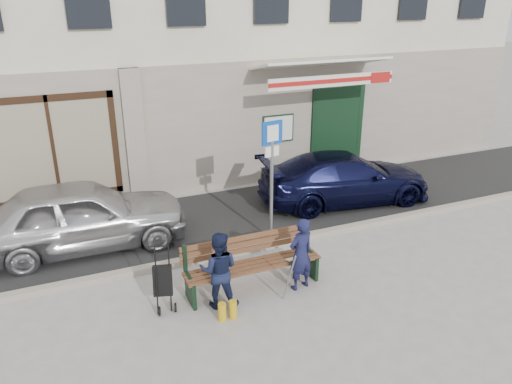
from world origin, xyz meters
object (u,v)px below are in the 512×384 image
car_silver (81,215)px  stroller (163,282)px  parking_sign (272,163)px  bench (250,265)px  car_navy (345,178)px  woman (219,270)px  man (301,254)px

car_silver → stroller: car_silver is taller
parking_sign → stroller: parking_sign is taller
bench → car_navy: bearing=36.8°
car_silver → parking_sign: parking_sign is taller
car_silver → woman: car_silver is taller
car_silver → parking_sign: bearing=-106.5°
bench → stroller: (-1.50, 0.04, 0.01)m
man → stroller: (-2.30, 0.36, -0.19)m
bench → stroller: stroller is taller
man → stroller: bearing=-21.2°
bench → woman: woman is taller
car_silver → woman: size_ratio=3.10×
man → woman: (-1.45, 0.05, -0.00)m
parking_sign → man: size_ratio=1.90×
car_silver → stroller: 2.85m
car_silver → stroller: (1.00, -2.66, -0.23)m
parking_sign → woman: 2.72m
parking_sign → stroller: size_ratio=2.38×
man → parking_sign: bearing=-111.6°
car_silver → car_navy: size_ratio=0.98×
car_navy → bench: car_navy is taller
bench → woman: 0.73m
parking_sign → bench: 2.25m
car_silver → man: car_silver is taller
bench → stroller: bearing=178.4°
bench → stroller: 1.50m
car_silver → stroller: size_ratio=3.87×
woman → stroller: 0.92m
car_navy → man: man is taller
woman → stroller: size_ratio=1.25×
bench → parking_sign: bearing=54.7°
car_navy → stroller: bearing=124.7°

